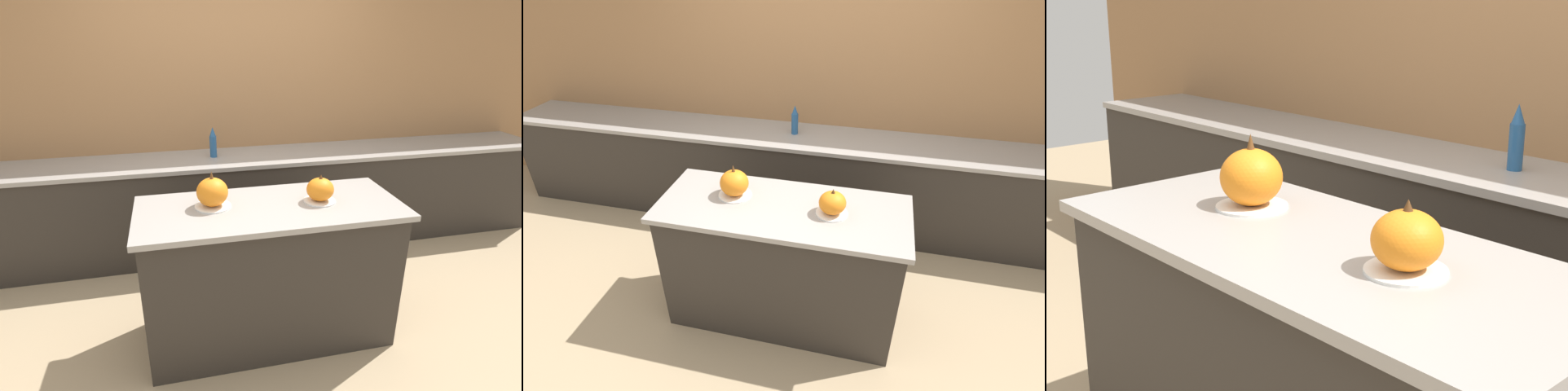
{
  "view_description": "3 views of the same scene",
  "coord_description": "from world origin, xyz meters",
  "views": [
    {
      "loc": [
        -0.55,
        -2.17,
        1.95
      ],
      "look_at": [
        -0.07,
        -0.03,
        1.04
      ],
      "focal_mm": 28.0,
      "sensor_mm": 36.0,
      "label": 1
    },
    {
      "loc": [
        0.51,
        -2.08,
        2.39
      ],
      "look_at": [
        0.01,
        -0.01,
        1.05
      ],
      "focal_mm": 28.0,
      "sensor_mm": 36.0,
      "label": 2
    },
    {
      "loc": [
        1.31,
        -1.22,
        1.58
      ],
      "look_at": [
        -0.08,
        0.05,
        1.05
      ],
      "focal_mm": 50.0,
      "sensor_mm": 36.0,
      "label": 3
    }
  ],
  "objects": [
    {
      "name": "back_counter",
      "position": [
        0.0,
        1.24,
        0.45
      ],
      "size": [
        6.0,
        0.6,
        0.9
      ],
      "color": "#2D2823",
      "rests_on": "ground_plane"
    },
    {
      "name": "pumpkin_cake_right",
      "position": [
        0.31,
        0.0,
        1.03
      ],
      "size": [
        0.2,
        0.2,
        0.18
      ],
      "color": "white",
      "rests_on": "kitchen_island"
    },
    {
      "name": "pumpkin_cake_left",
      "position": [
        -0.34,
        0.06,
        1.05
      ],
      "size": [
        0.22,
        0.22,
        0.23
      ],
      "color": "white",
      "rests_on": "kitchen_island"
    },
    {
      "name": "bottle_tall",
      "position": [
        -0.2,
        1.27,
        1.03
      ],
      "size": [
        0.06,
        0.06,
        0.26
      ],
      "color": "#235184",
      "rests_on": "back_counter"
    }
  ]
}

